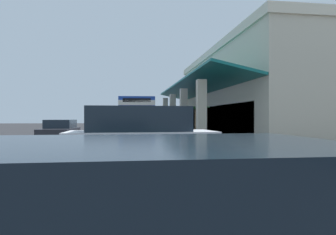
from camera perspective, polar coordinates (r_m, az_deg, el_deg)
The scene contains 8 objects.
ground at distance 25.52m, azimuth 11.47°, elevation -3.62°, with size 120.00×120.00×0.00m, color #262628.
curb_strip at distance 25.84m, azimuth 0.25°, elevation -3.44°, with size 26.84×0.50×0.12m, color #9E998E.
plaza_building at distance 28.88m, azimuth 19.57°, elevation 4.47°, with size 22.66×15.40×7.71m.
transit_bus at distance 25.82m, azimuth -5.84°, elevation 0.54°, with size 11.34×3.23×3.34m.
parked_sedan_charcoal at distance 19.97m, azimuth -20.39°, elevation -2.47°, with size 4.42×2.06×1.47m.
parked_suv_white at distance 9.59m, azimuth -5.41°, elevation -3.58°, with size 2.79×4.85×1.97m.
pedestrian at distance 17.29m, azimuth -5.08°, elevation -2.05°, with size 0.56×0.53×1.75m.
potted_palm at distance 20.75m, azimuth 5.49°, elevation -2.77°, with size 1.64×1.82×2.45m.
Camera 1 is at (24.01, -0.49, 1.62)m, focal length 31.04 mm.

